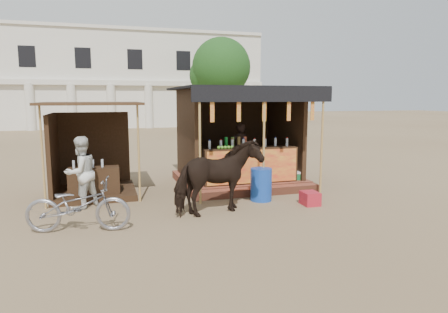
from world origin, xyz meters
TOP-DOWN VIEW (x-y plane):
  - ground at (0.00, 0.00)m, footprint 120.00×120.00m
  - main_stall at (1.00, 3.36)m, footprint 3.60×3.61m
  - secondary_stall at (-3.17, 3.24)m, footprint 2.40×2.40m
  - cow at (-0.43, 0.61)m, footprint 2.06×1.35m
  - motorbike at (-3.24, 0.29)m, footprint 2.00×1.02m
  - bystander at (-3.26, 2.00)m, footprint 1.01×0.98m
  - blue_barrel at (0.89, 1.42)m, footprint 0.66×0.66m
  - red_crate at (1.83, 0.71)m, footprint 0.37×0.44m
  - cooler at (2.34, 2.60)m, footprint 0.74×0.62m
  - background_building at (-2.00, 29.94)m, footprint 26.00×7.45m
  - tree at (5.81, 22.14)m, footprint 4.50×4.40m

SIDE VIEW (x-z plane):
  - ground at x=0.00m, z-range 0.00..0.00m
  - red_crate at x=1.83m, z-range 0.00..0.31m
  - cooler at x=2.34m, z-range 0.00..0.46m
  - blue_barrel at x=0.89m, z-range 0.00..0.79m
  - motorbike at x=-3.24m, z-range 0.00..1.00m
  - cow at x=-0.43m, z-range 0.00..1.60m
  - bystander at x=-3.26m, z-range 0.00..1.64m
  - secondary_stall at x=-3.17m, z-range -0.34..2.04m
  - main_stall at x=1.00m, z-range -0.37..2.41m
  - background_building at x=-2.00m, z-range -0.11..8.07m
  - tree at x=5.81m, z-range 1.13..8.13m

